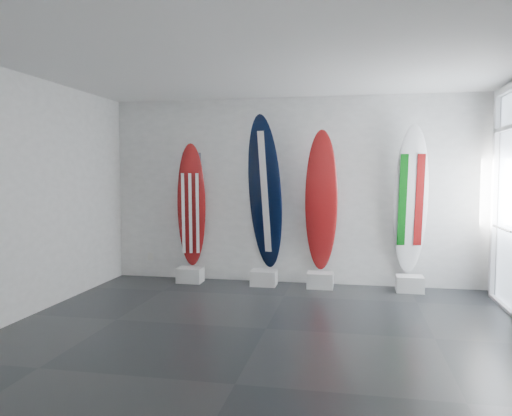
% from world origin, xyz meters
% --- Properties ---
extents(floor, '(6.00, 6.00, 0.00)m').
position_xyz_m(floor, '(0.00, 0.00, 0.00)').
color(floor, black).
rests_on(floor, ground).
extents(ceiling, '(6.00, 6.00, 0.00)m').
position_xyz_m(ceiling, '(0.00, 0.00, 3.00)').
color(ceiling, white).
rests_on(ceiling, wall_back).
extents(wall_back, '(6.00, 0.00, 6.00)m').
position_xyz_m(wall_back, '(0.00, 2.50, 1.50)').
color(wall_back, silver).
rests_on(wall_back, ground).
extents(wall_front, '(6.00, 0.00, 6.00)m').
position_xyz_m(wall_front, '(0.00, -2.50, 1.50)').
color(wall_front, silver).
rests_on(wall_front, ground).
extents(wall_left, '(0.00, 5.00, 5.00)m').
position_xyz_m(wall_left, '(-3.00, 0.00, 1.50)').
color(wall_left, silver).
rests_on(wall_left, ground).
extents(display_block_usa, '(0.40, 0.30, 0.24)m').
position_xyz_m(display_block_usa, '(-1.64, 2.18, 0.12)').
color(display_block_usa, silver).
rests_on(display_block_usa, floor).
extents(surfboard_usa, '(0.53, 0.42, 2.03)m').
position_xyz_m(surfboard_usa, '(-1.64, 2.28, 1.25)').
color(surfboard_usa, maroon).
rests_on(surfboard_usa, display_block_usa).
extents(display_block_navy, '(0.40, 0.30, 0.24)m').
position_xyz_m(display_block_navy, '(-0.41, 2.18, 0.12)').
color(display_block_navy, silver).
rests_on(display_block_navy, floor).
extents(surfboard_navy, '(0.66, 0.61, 2.47)m').
position_xyz_m(surfboard_navy, '(-0.41, 2.28, 1.47)').
color(surfboard_navy, black).
rests_on(surfboard_navy, display_block_navy).
extents(display_block_swiss, '(0.40, 0.30, 0.24)m').
position_xyz_m(display_block_swiss, '(0.48, 2.18, 0.12)').
color(display_block_swiss, silver).
rests_on(display_block_swiss, floor).
extents(surfboard_swiss, '(0.53, 0.43, 2.22)m').
position_xyz_m(surfboard_swiss, '(0.48, 2.28, 1.34)').
color(surfboard_swiss, maroon).
rests_on(surfboard_swiss, display_block_swiss).
extents(display_block_italy, '(0.40, 0.30, 0.24)m').
position_xyz_m(display_block_italy, '(1.82, 2.18, 0.12)').
color(display_block_italy, silver).
rests_on(display_block_italy, floor).
extents(surfboard_italy, '(0.56, 0.41, 2.28)m').
position_xyz_m(surfboard_italy, '(1.82, 2.28, 1.37)').
color(surfboard_italy, white).
rests_on(surfboard_italy, display_block_italy).
extents(wall_outlet, '(0.09, 0.02, 0.13)m').
position_xyz_m(wall_outlet, '(-2.45, 2.48, 0.35)').
color(wall_outlet, silver).
rests_on(wall_outlet, wall_back).
extents(glass_door, '(0.12, 1.16, 2.85)m').
position_xyz_m(glass_door, '(2.97, 1.55, 1.43)').
color(glass_door, white).
rests_on(glass_door, floor).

